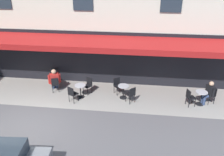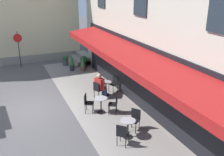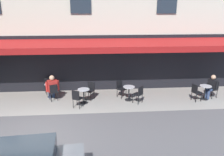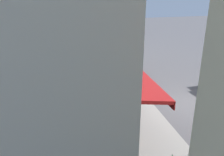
{
  "view_description": "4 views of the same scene",
  "coord_description": "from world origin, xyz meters",
  "px_view_note": "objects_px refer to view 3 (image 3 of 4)",
  "views": [
    {
      "loc": [
        -4.82,
        7.92,
        6.59
      ],
      "look_at": [
        -3.37,
        -3.97,
        0.82
      ],
      "focal_mm": 37.67,
      "sensor_mm": 36.0,
      "label": 1
    },
    {
      "loc": [
        -11.82,
        0.81,
        5.69
      ],
      "look_at": [
        -1.42,
        -3.72,
        1.52
      ],
      "focal_mm": 41.17,
      "sensor_mm": 36.0,
      "label": 2
    },
    {
      "loc": [
        -2.35,
        7.69,
        4.63
      ],
      "look_at": [
        -3.25,
        -3.93,
        1.02
      ],
      "focal_mm": 36.23,
      "sensor_mm": 36.0,
      "label": 3
    },
    {
      "loc": [
        10.56,
        -6.75,
        6.16
      ],
      "look_at": [
        -2.46,
        -3.67,
        0.97
      ],
      "focal_mm": 38.99,
      "sensor_mm": 36.0,
      "label": 4
    }
  ],
  "objects_px": {
    "cafe_chair_black_back_row": "(121,87)",
    "seated_patron_in_black": "(211,86)",
    "cafe_table_streetside": "(205,90)",
    "cafe_chair_black_near_door": "(53,91)",
    "cafe_table_near_entrance": "(129,91)",
    "cafe_chair_black_kerbside": "(214,88)",
    "cafe_chair_black_by_window": "(48,84)",
    "cafe_chair_black_corner_right": "(77,97)",
    "cafe_chair_black_facing_street": "(90,89)",
    "cafe_table_far_end": "(51,88)",
    "cafe_chair_black_corner_left": "(139,93)",
    "seated_companion_in_red": "(52,87)",
    "cafe_table_mid_terrace": "(84,94)",
    "cafe_chair_black_under_awning": "(196,91)"
  },
  "relations": [
    {
      "from": "cafe_chair_black_back_row",
      "to": "seated_patron_in_black",
      "type": "bearing_deg",
      "value": 173.57
    },
    {
      "from": "cafe_table_streetside",
      "to": "cafe_chair_black_near_door",
      "type": "xyz_separation_m",
      "value": [
        7.93,
        -0.39,
        0.06
      ]
    },
    {
      "from": "cafe_table_near_entrance",
      "to": "cafe_chair_black_kerbside",
      "type": "bearing_deg",
      "value": -179.42
    },
    {
      "from": "cafe_chair_black_back_row",
      "to": "cafe_chair_black_by_window",
      "type": "relative_size",
      "value": 1.0
    },
    {
      "from": "cafe_chair_black_corner_right",
      "to": "cafe_chair_black_facing_street",
      "type": "xyz_separation_m",
      "value": [
        -0.63,
        -1.1,
        0.0
      ]
    },
    {
      "from": "cafe_table_streetside",
      "to": "cafe_chair_black_by_window",
      "type": "xyz_separation_m",
      "value": [
        8.41,
        -1.56,
        0.06
      ]
    },
    {
      "from": "cafe_chair_black_facing_street",
      "to": "cafe_table_far_end",
      "type": "bearing_deg",
      "value": -11.95
    },
    {
      "from": "cafe_table_near_entrance",
      "to": "cafe_chair_black_near_door",
      "type": "bearing_deg",
      "value": -3.0
    },
    {
      "from": "cafe_chair_black_corner_left",
      "to": "cafe_chair_black_by_window",
      "type": "distance_m",
      "value": 5.16
    },
    {
      "from": "cafe_chair_black_kerbside",
      "to": "cafe_chair_black_by_window",
      "type": "xyz_separation_m",
      "value": [
        8.99,
        -1.33,
        0.0
      ]
    },
    {
      "from": "seated_companion_in_red",
      "to": "seated_patron_in_black",
      "type": "bearing_deg",
      "value": 177.02
    },
    {
      "from": "cafe_chair_black_kerbside",
      "to": "seated_companion_in_red",
      "type": "distance_m",
      "value": 8.61
    },
    {
      "from": "cafe_table_mid_terrace",
      "to": "cafe_chair_black_by_window",
      "type": "bearing_deg",
      "value": -37.75
    },
    {
      "from": "cafe_chair_black_back_row",
      "to": "cafe_chair_black_under_awning",
      "type": "xyz_separation_m",
      "value": [
        -3.8,
        0.89,
        0.0
      ]
    },
    {
      "from": "seated_patron_in_black",
      "to": "cafe_table_streetside",
      "type": "bearing_deg",
      "value": 21.89
    },
    {
      "from": "cafe_table_streetside",
      "to": "seated_patron_in_black",
      "type": "height_order",
      "value": "seated_patron_in_black"
    },
    {
      "from": "cafe_chair_black_back_row",
      "to": "cafe_chair_black_kerbside",
      "type": "xyz_separation_m",
      "value": [
        -4.99,
        0.46,
        0.0
      ]
    },
    {
      "from": "cafe_chair_black_by_window",
      "to": "seated_companion_in_red",
      "type": "distance_m",
      "value": 1.06
    },
    {
      "from": "cafe_chair_black_corner_right",
      "to": "seated_companion_in_red",
      "type": "bearing_deg",
      "value": -40.88
    },
    {
      "from": "cafe_chair_black_back_row",
      "to": "cafe_chair_black_by_window",
      "type": "height_order",
      "value": "same"
    },
    {
      "from": "cafe_table_near_entrance",
      "to": "cafe_chair_black_by_window",
      "type": "height_order",
      "value": "cafe_chair_black_by_window"
    },
    {
      "from": "seated_companion_in_red",
      "to": "cafe_chair_black_corner_left",
      "type": "bearing_deg",
      "value": 169.07
    },
    {
      "from": "cafe_chair_black_kerbside",
      "to": "cafe_chair_black_by_window",
      "type": "relative_size",
      "value": 1.0
    },
    {
      "from": "cafe_table_near_entrance",
      "to": "cafe_table_streetside",
      "type": "xyz_separation_m",
      "value": [
        -4.03,
        0.19,
        0.0
      ]
    },
    {
      "from": "cafe_table_streetside",
      "to": "cafe_table_near_entrance",
      "type": "bearing_deg",
      "value": -2.69
    },
    {
      "from": "cafe_table_near_entrance",
      "to": "cafe_chair_black_facing_street",
      "type": "distance_m",
      "value": 2.04
    },
    {
      "from": "cafe_chair_black_near_door",
      "to": "seated_patron_in_black",
      "type": "bearing_deg",
      "value": 178.36
    },
    {
      "from": "cafe_table_far_end",
      "to": "cafe_table_mid_terrace",
      "type": "bearing_deg",
      "value": 151.33
    },
    {
      "from": "cafe_table_far_end",
      "to": "seated_patron_in_black",
      "type": "xyz_separation_m",
      "value": [
        -8.57,
        0.82,
        0.2
      ]
    },
    {
      "from": "cafe_chair_black_under_awning",
      "to": "seated_patron_in_black",
      "type": "relative_size",
      "value": 0.71
    },
    {
      "from": "cafe_table_near_entrance",
      "to": "cafe_chair_black_under_awning",
      "type": "relative_size",
      "value": 0.82
    },
    {
      "from": "cafe_chair_black_corner_right",
      "to": "cafe_chair_black_facing_street",
      "type": "distance_m",
      "value": 1.26
    },
    {
      "from": "cafe_chair_black_near_door",
      "to": "cafe_chair_black_by_window",
      "type": "relative_size",
      "value": 1.0
    },
    {
      "from": "cafe_table_mid_terrace",
      "to": "cafe_chair_black_near_door",
      "type": "distance_m",
      "value": 1.63
    },
    {
      "from": "cafe_chair_black_facing_street",
      "to": "cafe_chair_black_under_awning",
      "type": "xyz_separation_m",
      "value": [
        -5.43,
        0.71,
        0.0
      ]
    },
    {
      "from": "cafe_chair_black_corner_right",
      "to": "cafe_chair_black_under_awning",
      "type": "bearing_deg",
      "value": -176.33
    },
    {
      "from": "cafe_chair_black_facing_street",
      "to": "cafe_chair_black_near_door",
      "type": "relative_size",
      "value": 1.0
    },
    {
      "from": "cafe_chair_black_near_door",
      "to": "cafe_chair_black_back_row",
      "type": "bearing_deg",
      "value": -175.1
    },
    {
      "from": "cafe_table_mid_terrace",
      "to": "cafe_chair_black_facing_street",
      "type": "relative_size",
      "value": 0.82
    },
    {
      "from": "cafe_chair_black_by_window",
      "to": "cafe_chair_black_kerbside",
      "type": "bearing_deg",
      "value": 171.61
    },
    {
      "from": "cafe_chair_black_by_window",
      "to": "cafe_chair_black_near_door",
      "type": "bearing_deg",
      "value": 112.34
    },
    {
      "from": "cafe_chair_black_corner_right",
      "to": "cafe_table_streetside",
      "type": "distance_m",
      "value": 6.68
    },
    {
      "from": "cafe_table_mid_terrace",
      "to": "cafe_table_far_end",
      "type": "relative_size",
      "value": 1.0
    },
    {
      "from": "cafe_chair_black_corner_right",
      "to": "cafe_chair_black_kerbside",
      "type": "bearing_deg",
      "value": -173.58
    },
    {
      "from": "cafe_chair_black_corner_left",
      "to": "cafe_table_far_end",
      "type": "height_order",
      "value": "cafe_chair_black_corner_left"
    },
    {
      "from": "cafe_table_far_end",
      "to": "cafe_table_near_entrance",
      "type": "bearing_deg",
      "value": 169.33
    },
    {
      "from": "cafe_table_near_entrance",
      "to": "cafe_chair_black_corner_left",
      "type": "height_order",
      "value": "cafe_chair_black_corner_left"
    },
    {
      "from": "cafe_chair_black_by_window",
      "to": "cafe_chair_black_corner_right",
      "type": "bearing_deg",
      "value": 129.21
    },
    {
      "from": "cafe_chair_black_kerbside",
      "to": "cafe_table_far_end",
      "type": "relative_size",
      "value": 1.21
    },
    {
      "from": "cafe_table_mid_terrace",
      "to": "cafe_table_far_end",
      "type": "xyz_separation_m",
      "value": [
        1.82,
        -1.0,
        0.0
      ]
    }
  ]
}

